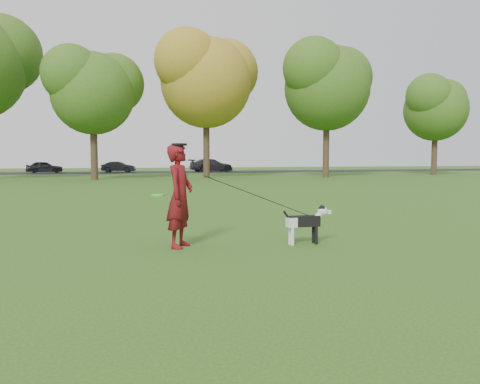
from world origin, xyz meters
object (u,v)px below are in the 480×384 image
object	(u,v)px
man	(180,196)
dog	(307,220)
car_right	(211,165)
car_mid	(119,167)
car_left	(45,167)

from	to	relation	value
man	dog	xyz separation A→B (m)	(2.27, -0.26, -0.47)
dog	car_right	world-z (taller)	car_right
dog	car_mid	distance (m)	40.48
man	car_mid	world-z (taller)	man
car_left	car_right	distance (m)	16.31
car_left	dog	bearing A→B (deg)	-172.08
car_mid	dog	bearing A→B (deg)	-163.22
man	dog	bearing A→B (deg)	-70.03
car_right	car_left	bearing A→B (deg)	81.13
man	dog	world-z (taller)	man
car_mid	car_right	bearing A→B (deg)	-78.51
man	car_mid	bearing A→B (deg)	28.63
dog	man	bearing A→B (deg)	173.42
car_left	car_right	size ratio (longest dim) A/B	0.73
man	dog	distance (m)	2.34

